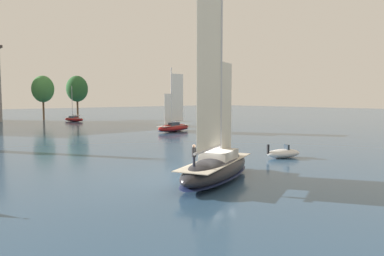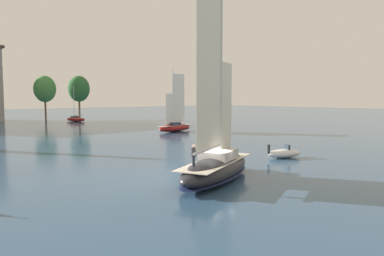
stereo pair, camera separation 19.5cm
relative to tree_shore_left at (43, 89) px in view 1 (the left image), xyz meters
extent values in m
plane|color=#2D4C6B|center=(-17.07, -88.52, -8.99)|extent=(400.00, 400.00, 0.00)
cylinder|color=brown|center=(0.00, 0.00, -5.52)|extent=(0.55, 0.55, 6.93)
ellipsoid|color=#3D7A3D|center=(0.00, 0.00, 0.04)|extent=(6.24, 6.24, 7.62)
cylinder|color=brown|center=(9.42, -1.95, -5.46)|extent=(0.56, 0.56, 7.05)
ellipsoid|color=#285B2D|center=(9.42, -1.95, 0.20)|extent=(6.34, 6.34, 7.75)
ellipsoid|color=#232328|center=(-17.07, -88.52, -7.99)|extent=(11.97, 7.83, 1.98)
ellipsoid|color=#19234C|center=(-17.07, -88.52, -8.54)|extent=(12.09, 7.91, 0.24)
cube|color=beige|center=(-17.07, -88.52, -7.42)|extent=(10.48, 6.77, 0.06)
cube|color=beige|center=(-16.54, -88.28, -6.98)|extent=(3.92, 3.44, 0.82)
cylinder|color=silver|center=(-16.22, -88.14, -0.10)|extent=(0.23, 0.23, 14.59)
cylinder|color=silver|center=(-18.61, -89.23, -6.22)|extent=(4.86, 2.37, 0.20)
cube|color=silver|center=(-18.42, -89.14, -0.24)|extent=(4.40, 2.04, 11.96)
cube|color=silver|center=(-14.96, -87.56, -3.38)|extent=(2.34, 1.09, 8.02)
cylinder|color=#232838|center=(-20.41, -89.62, -6.96)|extent=(0.27, 0.27, 0.85)
cylinder|color=#262628|center=(-20.41, -89.62, -6.21)|extent=(0.45, 0.45, 0.65)
sphere|color=tan|center=(-20.41, -89.62, -5.77)|extent=(0.24, 0.24, 0.24)
ellipsoid|color=maroon|center=(4.33, -10.99, -8.39)|extent=(3.91, 7.31, 1.20)
ellipsoid|color=#19234C|center=(4.33, -10.99, -8.72)|extent=(3.95, 7.38, 0.14)
cube|color=silver|center=(4.33, -10.99, -8.03)|extent=(3.37, 6.41, 0.06)
cube|color=#333D4C|center=(4.23, -10.66, -7.75)|extent=(1.89, 2.28, 0.49)
cylinder|color=silver|center=(4.17, -10.46, -3.60)|extent=(0.14, 0.14, 8.80)
cylinder|color=silver|center=(4.62, -11.97, -7.29)|extent=(1.03, 3.07, 0.12)
cylinder|color=white|center=(4.62, -11.97, -7.21)|extent=(1.00, 2.78, 0.19)
ellipsoid|color=maroon|center=(6.66, -52.54, -8.23)|extent=(9.21, 4.44, 1.51)
ellipsoid|color=#19234C|center=(6.66, -52.54, -8.65)|extent=(9.31, 4.49, 0.18)
cube|color=#BCB7A8|center=(6.66, -52.54, -7.79)|extent=(8.09, 3.81, 0.06)
cube|color=#333D4C|center=(6.23, -52.64, -7.44)|extent=(2.82, 2.26, 0.62)
cylinder|color=silver|center=(5.97, -52.70, -2.20)|extent=(0.18, 0.18, 11.10)
cylinder|color=silver|center=(7.92, -52.25, -6.87)|extent=(3.93, 1.06, 0.15)
cube|color=white|center=(7.76, -52.29, -2.32)|extent=(3.59, 0.87, 9.10)
cube|color=white|center=(4.92, -52.95, -4.70)|extent=(1.91, 0.47, 6.11)
ellipsoid|color=silver|center=(-3.44, -85.24, -8.49)|extent=(4.41, 3.01, 0.98)
cube|color=black|center=(-5.25, -84.53, -7.95)|extent=(0.27, 0.30, 1.08)
cube|color=#28333D|center=(-3.06, -85.39, -7.81)|extent=(0.52, 0.85, 0.59)
camera|label=1|loc=(-37.94, -109.75, -2.23)|focal=35.00mm
camera|label=2|loc=(-37.79, -109.88, -2.23)|focal=35.00mm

